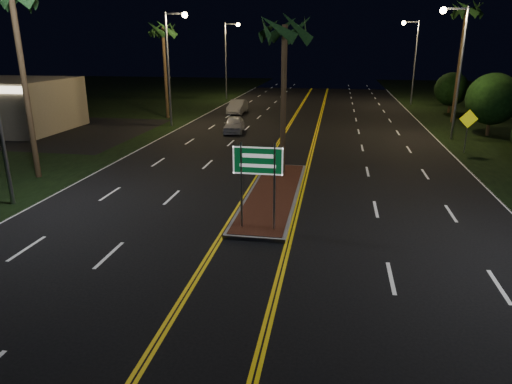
% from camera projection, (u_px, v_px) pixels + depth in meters
% --- Properties ---
extents(ground, '(120.00, 120.00, 0.00)m').
position_uv_depth(ground, '(243.00, 266.00, 14.29)').
color(ground, black).
rests_on(ground, ground).
extents(median_island, '(2.25, 10.25, 0.17)m').
position_uv_depth(median_island, '(273.00, 194.00, 20.82)').
color(median_island, gray).
rests_on(median_island, ground).
extents(highway_sign, '(1.80, 0.08, 3.20)m').
position_uv_depth(highway_sign, '(258.00, 169.00, 16.16)').
color(highway_sign, gray).
rests_on(highway_sign, ground).
extents(streetlight_left_mid, '(1.91, 0.44, 9.00)m').
position_uv_depth(streetlight_left_mid, '(172.00, 56.00, 36.73)').
color(streetlight_left_mid, gray).
rests_on(streetlight_left_mid, ground).
extents(streetlight_left_far, '(1.91, 0.44, 9.00)m').
position_uv_depth(streetlight_left_far, '(229.00, 52.00, 55.47)').
color(streetlight_left_far, gray).
rests_on(streetlight_left_far, ground).
extents(streetlight_right_mid, '(1.91, 0.44, 9.00)m').
position_uv_depth(streetlight_right_mid, '(456.00, 58.00, 31.41)').
color(streetlight_right_mid, gray).
rests_on(streetlight_right_mid, ground).
extents(streetlight_right_far, '(1.91, 0.44, 9.00)m').
position_uv_depth(streetlight_right_far, '(412.00, 53.00, 50.14)').
color(streetlight_right_far, gray).
rests_on(streetlight_right_far, ground).
extents(palm_median, '(2.40, 2.40, 8.30)m').
position_uv_depth(palm_median, '(285.00, 29.00, 21.86)').
color(palm_median, '#382819').
rests_on(palm_median, ground).
extents(palm_left_far, '(2.40, 2.40, 8.80)m').
position_uv_depth(palm_left_far, '(163.00, 30.00, 40.19)').
color(palm_left_far, '#382819').
rests_on(palm_left_far, ground).
extents(palm_right_far, '(2.40, 2.40, 10.30)m').
position_uv_depth(palm_right_far, '(467.00, 11.00, 37.46)').
color(palm_right_far, '#382819').
rests_on(palm_right_far, ground).
extents(shrub_mid, '(3.78, 3.78, 4.62)m').
position_uv_depth(shrub_mid, '(493.00, 99.00, 33.64)').
color(shrub_mid, '#382819').
rests_on(shrub_mid, ground).
extents(shrub_far, '(3.24, 3.24, 3.96)m').
position_uv_depth(shrub_far, '(451.00, 89.00, 45.03)').
color(shrub_far, '#382819').
rests_on(shrub_far, ground).
extents(car_near, '(2.36, 4.53, 1.45)m').
position_uv_depth(car_near, '(234.00, 123.00, 35.56)').
color(car_near, '#B9B9BF').
rests_on(car_near, ground).
extents(car_far, '(2.01, 4.66, 1.55)m').
position_uv_depth(car_far, '(237.00, 106.00, 45.11)').
color(car_far, '#A2A3AB').
rests_on(car_far, ground).
extents(warning_sign, '(1.15, 0.16, 2.75)m').
position_uv_depth(warning_sign, '(468.00, 125.00, 28.43)').
color(warning_sign, gray).
rests_on(warning_sign, ground).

